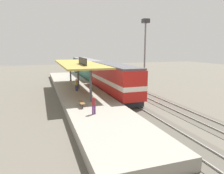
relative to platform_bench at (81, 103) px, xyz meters
name	(u,v)px	position (x,y,z in m)	size (l,w,h in m)	color
ground_plane	(120,92)	(8.00, 9.74, -1.34)	(120.00, 120.00, 0.00)	#5B564C
track_near	(108,92)	(6.00, 9.74, -1.31)	(3.20, 110.00, 0.16)	#4E4941
track_far	(135,91)	(10.60, 9.74, -1.31)	(3.20, 110.00, 0.16)	#4E4941
platform	(79,92)	(1.40, 9.74, -0.89)	(6.00, 44.00, 0.90)	gray
station_canopy	(78,64)	(1.40, 9.64, 3.19)	(5.20, 18.00, 4.70)	#47474C
platform_bench	(81,103)	(0.00, 0.00, 0.00)	(0.44, 1.70, 0.50)	#333338
locomotive	(114,80)	(6.00, 7.09, 1.07)	(2.93, 14.43, 4.44)	#28282D
passenger_carriage_single	(87,69)	(6.00, 25.09, 0.97)	(2.90, 20.00, 4.24)	#28282D
light_mast	(145,39)	(13.80, 12.98, 7.05)	(1.10, 1.10, 11.70)	slate
person_waiting	(77,84)	(0.88, 8.19, 0.51)	(0.34, 0.34, 1.71)	navy
person_walking	(94,104)	(0.60, -2.78, 0.51)	(0.34, 0.34, 1.71)	#663375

